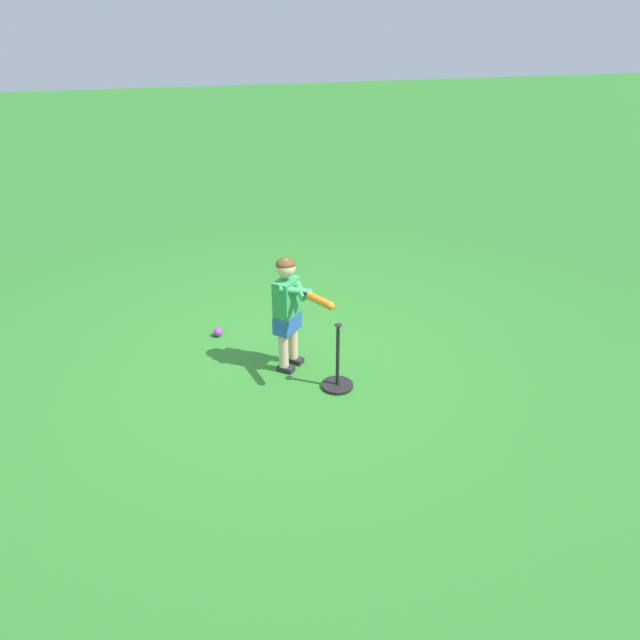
% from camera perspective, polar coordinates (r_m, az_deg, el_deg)
% --- Properties ---
extents(ground_plane, '(40.00, 40.00, 0.00)m').
position_cam_1_polar(ground_plane, '(5.97, -2.92, -3.99)').
color(ground_plane, '#2D7528').
extents(child_batter, '(0.75, 0.43, 1.08)m').
position_cam_1_polar(child_batter, '(5.61, -2.77, 1.39)').
color(child_batter, '#232328').
rests_on(child_batter, ground).
extents(play_ball_far_left, '(0.09, 0.09, 0.09)m').
position_cam_1_polar(play_ball_far_left, '(6.49, -9.19, -1.08)').
color(play_ball_far_left, purple).
rests_on(play_ball_far_left, ground).
extents(batting_tee, '(0.28, 0.28, 0.62)m').
position_cam_1_polar(batting_tee, '(5.58, 1.58, -5.13)').
color(batting_tee, black).
rests_on(batting_tee, ground).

